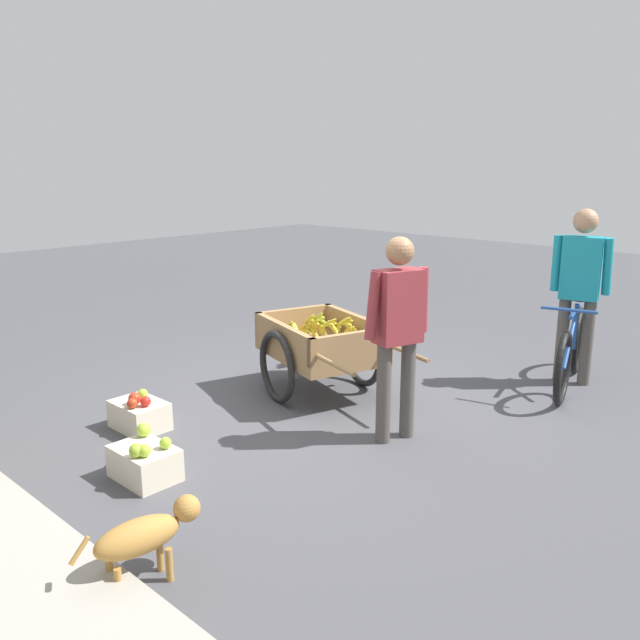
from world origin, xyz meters
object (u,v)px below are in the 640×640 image
at_px(dog, 145,534).
at_px(mixed_fruit_crate, 145,461).
at_px(vendor_person, 398,322).
at_px(apple_crate, 140,414).
at_px(bicycle, 571,351).
at_px(fruit_cart, 321,346).
at_px(cyclist_person, 580,281).
at_px(plastic_bucket, 300,333).

xyz_separation_m(dog, mixed_fruit_crate, (0.97, -0.60, -0.15)).
distance_m(vendor_person, apple_crate, 2.15).
bearing_deg(vendor_person, bicycle, -103.41).
distance_m(fruit_cart, bicycle, 2.32).
distance_m(dog, mixed_fruit_crate, 1.15).
bearing_deg(fruit_cart, dog, 115.46).
xyz_separation_m(fruit_cart, vendor_person, (-1.10, 0.36, 0.47)).
height_order(fruit_cart, bicycle, bicycle).
distance_m(bicycle, mixed_fruit_crate, 3.94).
height_order(fruit_cart, cyclist_person, cyclist_person).
bearing_deg(cyclist_person, dog, 86.12).
bearing_deg(cyclist_person, vendor_person, 78.42).
height_order(fruit_cart, mixed_fruit_crate, fruit_cart).
bearing_deg(dog, mixed_fruit_crate, -31.77).
relative_size(bicycle, cyclist_person, 0.99).
height_order(bicycle, plastic_bucket, bicycle).
distance_m(dog, apple_crate, 2.03).
xyz_separation_m(bicycle, mixed_fruit_crate, (1.31, 3.71, -0.23)).
bearing_deg(vendor_person, dog, 93.78).
bearing_deg(plastic_bucket, vendor_person, 150.03).
xyz_separation_m(bicycle, dog, (0.34, 4.31, -0.08)).
height_order(plastic_bucket, mixed_fruit_crate, mixed_fruit_crate).
xyz_separation_m(bicycle, apple_crate, (2.08, 3.27, -0.23)).
height_order(cyclist_person, mixed_fruit_crate, cyclist_person).
distance_m(vendor_person, cyclist_person, 2.25).
height_order(fruit_cart, apple_crate, fruit_cart).
bearing_deg(dog, vendor_person, -86.22).
distance_m(cyclist_person, dog, 4.52).
bearing_deg(dog, cyclist_person, -93.88).
distance_m(vendor_person, dog, 2.35).
bearing_deg(plastic_bucket, mixed_fruit_crate, 116.87).
relative_size(fruit_cart, vendor_person, 1.17).
bearing_deg(mixed_fruit_crate, plastic_bucket, -63.13).
relative_size(vendor_person, apple_crate, 3.50).
relative_size(bicycle, mixed_fruit_crate, 3.68).
distance_m(bicycle, apple_crate, 3.88).
xyz_separation_m(fruit_cart, bicycle, (-1.59, -1.69, -0.09)).
height_order(cyclist_person, plastic_bucket, cyclist_person).
bearing_deg(bicycle, mixed_fruit_crate, 70.49).
relative_size(vendor_person, bicycle, 0.95).
distance_m(bicycle, plastic_bucket, 2.93).
bearing_deg(apple_crate, dog, 149.14).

